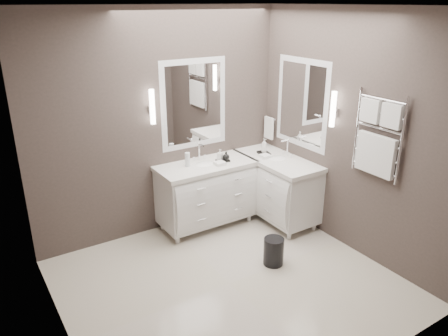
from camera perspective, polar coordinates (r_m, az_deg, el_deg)
floor at (r=4.67m, az=0.73°, el=-14.91°), size 3.20×3.00×0.01m
ceiling at (r=3.78m, az=0.93°, el=20.53°), size 3.20×3.00×0.01m
wall_back at (r=5.29m, az=-8.26°, el=5.61°), size 3.20×0.01×2.70m
wall_front at (r=3.00m, az=17.01°, el=-7.53°), size 3.20×0.01×2.70m
wall_left at (r=3.48m, az=-21.88°, el=-4.13°), size 0.01×3.00×2.70m
wall_right at (r=5.05m, az=16.23°, el=4.25°), size 0.01×3.00×2.70m
vanity_back at (r=5.54m, az=-2.34°, el=-2.97°), size 1.24×0.59×0.97m
vanity_right at (r=5.76m, az=6.84°, el=-2.14°), size 0.59×1.24×0.97m
mirror_back at (r=5.42m, az=-3.94°, el=8.34°), size 0.90×0.02×1.10m
mirror_right at (r=5.53m, az=10.12°, el=8.31°), size 0.02×0.90×1.10m
sconce_back at (r=5.11m, az=-9.35°, el=7.81°), size 0.06×0.06×0.40m
sconce_right at (r=5.08m, az=14.05°, el=7.37°), size 0.06×0.06×0.40m
towel_bar_corner at (r=6.01m, az=5.89°, el=5.29°), size 0.03×0.22×0.30m
towel_ladder at (r=4.76m, az=19.40°, el=3.39°), size 0.06×0.58×0.90m
waste_bin at (r=4.92m, az=6.49°, el=-10.76°), size 0.23×0.23×0.31m
amenity_tray_back at (r=5.47m, az=-0.16°, el=0.99°), size 0.16×0.13×0.02m
amenity_tray_right at (r=5.75m, az=5.23°, el=1.94°), size 0.17×0.20×0.03m
water_bottle at (r=5.30m, az=-4.80°, el=1.11°), size 0.06×0.06×0.17m
soap_bottle_a at (r=5.45m, az=-0.54°, el=1.77°), size 0.08×0.08×0.13m
soap_bottle_b at (r=5.44m, az=0.27°, el=1.61°), size 0.10×0.10×0.11m
soap_bottle_c at (r=5.72m, az=5.26°, el=2.94°), size 0.09×0.09×0.18m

